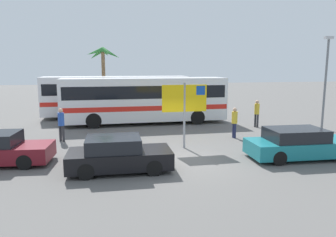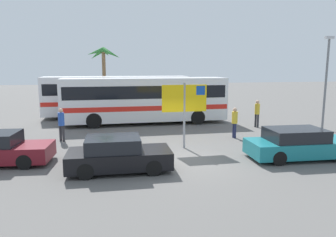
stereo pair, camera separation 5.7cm
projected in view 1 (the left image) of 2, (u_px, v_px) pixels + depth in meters
ground at (177, 160)px, 13.46m from camera, size 120.00×120.00×0.00m
bus_front_coach at (145, 98)px, 21.89m from camera, size 11.22×2.52×3.17m
bus_rear_coach at (117, 94)px, 24.92m from camera, size 11.22×2.52×3.17m
ferry_sign at (185, 101)px, 15.19m from camera, size 2.20×0.11×3.20m
car_teal at (299, 144)px, 13.70m from camera, size 4.65×2.04×1.32m
car_black at (118, 155)px, 12.05m from camera, size 3.96×1.88×1.32m
pedestrian_by_bus at (235, 120)px, 17.55m from camera, size 0.32×0.32×1.71m
pedestrian_crossing_lot at (257, 111)px, 20.65m from camera, size 0.32×0.32×1.79m
pedestrian_near_sign at (61, 122)px, 16.69m from camera, size 0.32×0.32×1.78m
lamp_post_left_side at (326, 79)px, 19.54m from camera, size 0.56×0.20×5.77m
palm_tree_seaside at (103, 60)px, 28.38m from camera, size 3.08×3.13×5.66m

